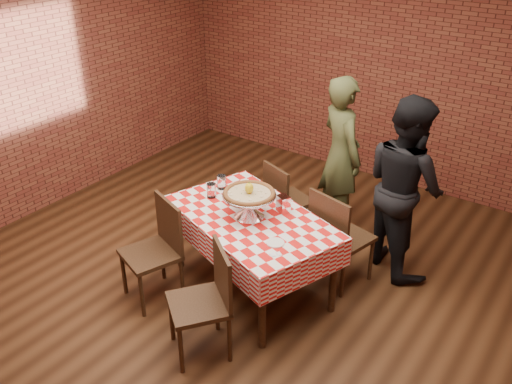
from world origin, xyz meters
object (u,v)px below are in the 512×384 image
pizza (249,194)px  diner_black (405,186)px  water_glass_left (211,190)px  water_glass_right (222,182)px  diner_olive (341,155)px  condiment_caddy (283,204)px  chair_far_left (289,202)px  table (252,253)px  chair_near_left (150,253)px  chair_near_right (198,304)px  pizza_stand (249,205)px  chair_far_right (342,236)px

pizza → diner_black: diner_black is taller
pizza → water_glass_left: bearing=171.1°
water_glass_right → diner_olive: (0.64, 1.16, 0.01)m
condiment_caddy → chair_far_left: condiment_caddy is taller
condiment_caddy → diner_olive: 1.20m
table → pizza: bearing=-162.4°
water_glass_left → chair_near_left: (-0.14, -0.68, -0.36)m
table → diner_black: 1.52m
condiment_caddy → diner_black: (0.74, 0.89, 0.02)m
condiment_caddy → chair_near_right: chair_near_right is taller
water_glass_right → chair_near_right: chair_near_right is taller
table → pizza: size_ratio=3.40×
chair_near_left → chair_near_right: 0.82m
pizza_stand → diner_olive: bearing=84.7°
pizza_stand → chair_far_left: pizza_stand is taller
pizza → diner_olive: bearing=84.7°
pizza_stand → chair_far_right: size_ratio=0.50×
chair_far_right → diner_black: 0.73m
water_glass_right → condiment_caddy: condiment_caddy is taller
pizza_stand → water_glass_left: pizza_stand is taller
water_glass_right → chair_near_right: size_ratio=0.15×
water_glass_right → chair_near_left: chair_near_left is taller
pizza_stand → condiment_caddy: size_ratio=3.08×
chair_far_right → diner_olive: diner_olive is taller
water_glass_right → chair_far_right: chair_far_right is taller
condiment_caddy → chair_far_right: bearing=67.2°
diner_black → chair_near_right: bearing=102.6°
pizza → chair_far_right: bearing=44.2°
table → water_glass_left: 0.67m
condiment_caddy → chair_near_left: bearing=-109.0°
water_glass_right → chair_near_left: 0.95m
pizza_stand → chair_far_right: bearing=44.2°
pizza_stand → condiment_caddy: (0.20, 0.23, -0.03)m
pizza → diner_black: bearing=50.0°
pizza → chair_far_right: pizza is taller
table → pizza_stand: bearing=-162.4°
diner_olive → chair_near_left: bearing=102.9°
condiment_caddy → chair_near_left: chair_near_left is taller
table → chair_near_left: 0.89m
water_glass_left → diner_olive: bearing=65.7°
water_glass_left → chair_far_left: size_ratio=0.15×
pizza → table: bearing=17.6°
pizza_stand → chair_near_left: size_ratio=0.51×
table → diner_black: diner_black is taller
chair_far_right → diner_olive: 1.03m
water_glass_right → chair_far_left: 0.83m
chair_far_left → diner_olive: bearing=-97.7°
pizza → chair_near_right: bearing=-80.1°
chair_near_right → chair_far_left: (-0.30, 1.77, -0.02)m
water_glass_left → condiment_caddy: size_ratio=0.88×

